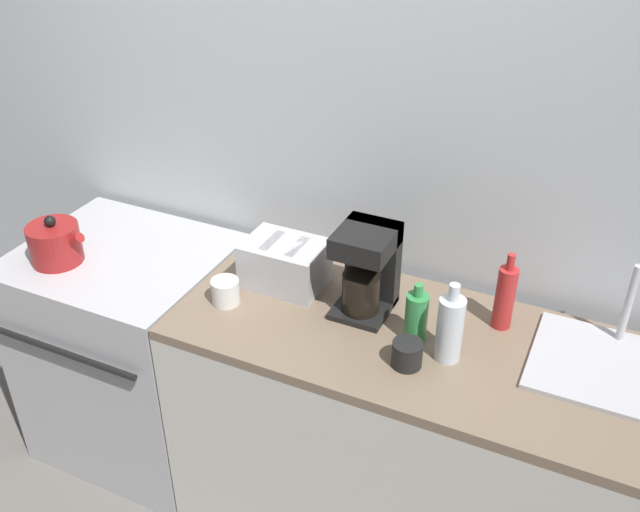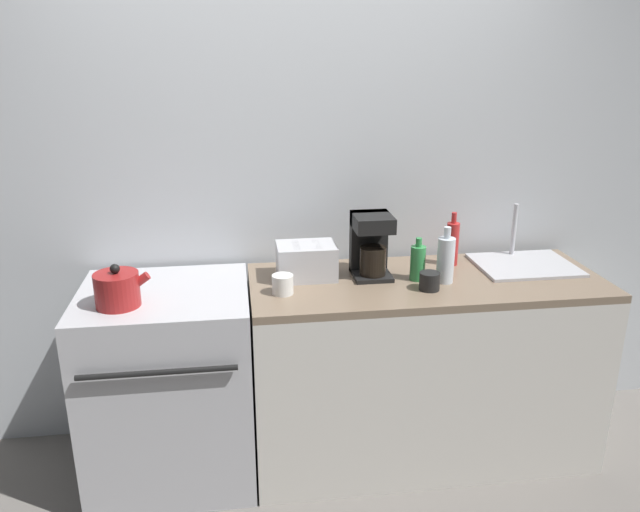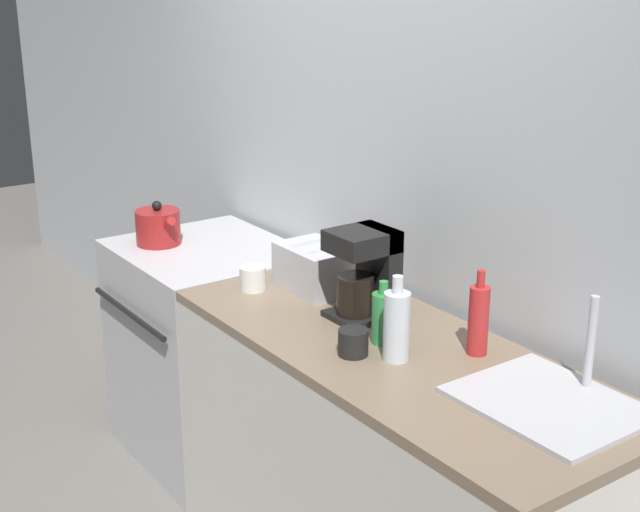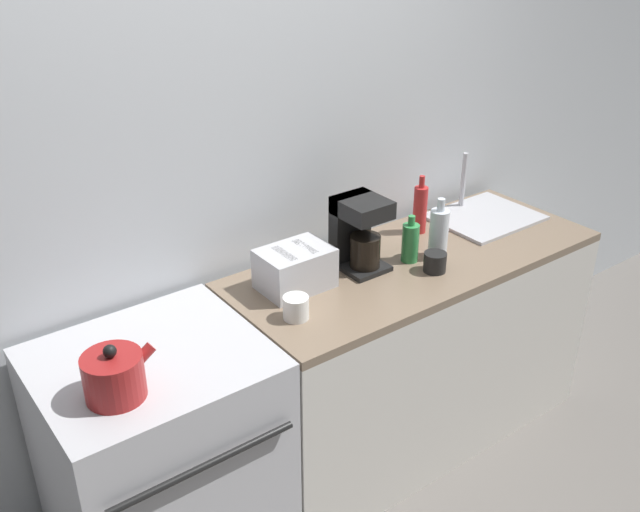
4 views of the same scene
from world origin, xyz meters
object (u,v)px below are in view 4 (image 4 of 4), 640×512
(bottle_clear, at_px, (439,233))
(cup_black, at_px, (435,262))
(toaster, at_px, (295,268))
(kettle, at_px, (115,376))
(stove, at_px, (163,461))
(cup_white, at_px, (296,308))
(bottle_green, at_px, (410,242))
(coffee_maker, at_px, (358,231))
(bottle_red, at_px, (420,209))

(bottle_clear, bearing_deg, cup_black, -139.42)
(toaster, bearing_deg, kettle, -164.66)
(stove, distance_m, toaster, 0.85)
(toaster, bearing_deg, cup_white, -124.28)
(bottle_clear, height_order, cup_black, bottle_clear)
(stove, bearing_deg, cup_black, -6.69)
(bottle_green, bearing_deg, cup_black, -81.77)
(cup_white, bearing_deg, bottle_clear, 3.08)
(stove, height_order, toaster, toaster)
(coffee_maker, height_order, cup_white, coffee_maker)
(kettle, bearing_deg, coffee_maker, 10.94)
(toaster, distance_m, bottle_green, 0.52)
(cup_white, bearing_deg, kettle, -176.83)
(bottle_green, height_order, bottle_clear, bottle_clear)
(coffee_maker, relative_size, cup_white, 3.20)
(kettle, bearing_deg, stove, 39.19)
(toaster, relative_size, coffee_maker, 0.91)
(coffee_maker, distance_m, cup_white, 0.48)
(kettle, height_order, bottle_clear, bottle_clear)
(kettle, xyz_separation_m, cup_white, (0.69, 0.04, -0.03))
(cup_white, bearing_deg, bottle_green, 7.60)
(bottle_clear, bearing_deg, coffee_maker, 156.56)
(coffee_maker, distance_m, bottle_red, 0.44)
(stove, relative_size, kettle, 4.01)
(cup_white, xyz_separation_m, cup_black, (0.65, -0.04, -0.00))
(stove, relative_size, bottle_red, 3.49)
(toaster, height_order, cup_black, toaster)
(kettle, bearing_deg, cup_black, -0.24)
(coffee_maker, height_order, bottle_green, coffee_maker)
(kettle, relative_size, bottle_clear, 0.88)
(bottle_clear, xyz_separation_m, bottle_red, (0.11, 0.23, 0.00))
(toaster, xyz_separation_m, bottle_clear, (0.63, -0.15, 0.03))
(coffee_maker, height_order, bottle_red, coffee_maker)
(stove, height_order, cup_white, cup_white)
(toaster, height_order, bottle_red, bottle_red)
(cup_black, bearing_deg, cup_white, 176.16)
(kettle, xyz_separation_m, bottle_red, (1.56, 0.30, 0.04))
(kettle, height_order, cup_white, kettle)
(bottle_clear, relative_size, cup_white, 2.80)
(coffee_maker, bearing_deg, bottle_clear, -23.44)
(stove, bearing_deg, bottle_clear, -2.43)
(coffee_maker, distance_m, cup_black, 0.34)
(cup_black, bearing_deg, bottle_green, 98.23)
(toaster, distance_m, bottle_red, 0.74)
(stove, xyz_separation_m, toaster, (0.66, 0.09, 0.54))
(bottle_clear, bearing_deg, toaster, 166.83)
(coffee_maker, bearing_deg, cup_white, -157.50)
(coffee_maker, relative_size, bottle_green, 1.48)
(stove, bearing_deg, coffee_maker, 5.01)
(stove, xyz_separation_m, cup_black, (1.18, -0.14, 0.50))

